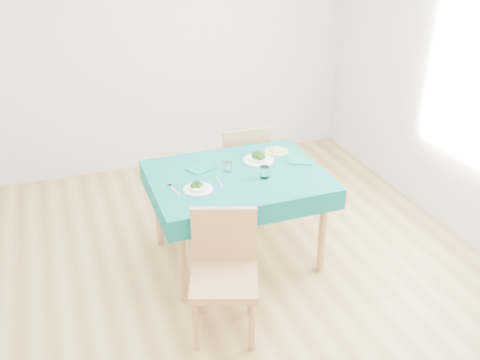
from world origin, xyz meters
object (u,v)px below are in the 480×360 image
object	(u,v)px
chair_near	(224,265)
side_plate	(276,151)
table	(237,217)
bowl_near	(198,186)
chair_far	(240,153)
bowl_far	(259,157)

from	to	relation	value
chair_near	side_plate	bearing A→B (deg)	72.09
table	bowl_near	xyz separation A→B (m)	(-0.35, -0.14, 0.41)
chair_near	chair_far	distance (m)	1.74
side_plate	table	bearing A→B (deg)	-147.49
table	bowl_far	world-z (taller)	bowl_far
chair_near	bowl_near	size ratio (longest dim) A/B	5.07
bowl_near	side_plate	size ratio (longest dim) A/B	1.07
chair_far	bowl_far	size ratio (longest dim) A/B	4.39
table	chair_near	xyz separation A→B (m)	(-0.37, -0.78, 0.16)
chair_far	bowl_far	world-z (taller)	chair_far
table	chair_far	xyz separation A→B (m)	(0.32, 0.82, 0.17)
bowl_far	bowl_near	bearing A→B (deg)	-152.25
chair_far	side_plate	world-z (taller)	chair_far
chair_near	chair_far	xyz separation A→B (m)	(0.69, 1.60, 0.00)
table	bowl_far	bearing A→B (deg)	35.01
bowl_near	side_plate	world-z (taller)	bowl_near
chair_near	chair_far	world-z (taller)	chair_far
table	side_plate	size ratio (longest dim) A/B	6.60
chair_near	chair_far	size ratio (longest dim) A/B	0.99
chair_far	chair_near	bearing A→B (deg)	69.68
chair_far	bowl_near	size ratio (longest dim) A/B	5.10
bowl_near	bowl_far	world-z (taller)	bowl_far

